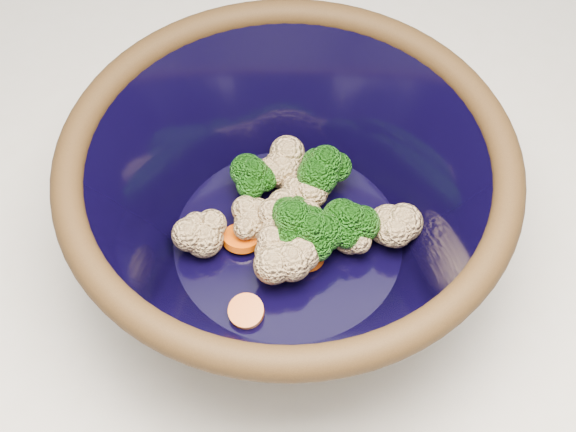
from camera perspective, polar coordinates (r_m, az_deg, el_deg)
mixing_bowl at (r=0.57m, az=0.00°, el=0.75°), size 0.38×0.38×0.14m
vegetable_pile at (r=0.59m, az=0.70°, el=-0.18°), size 0.17×0.14×0.05m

